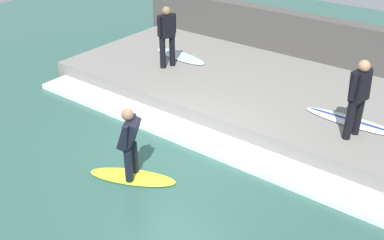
{
  "coord_description": "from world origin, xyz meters",
  "views": [
    {
      "loc": [
        -5.78,
        -4.83,
        5.17
      ],
      "look_at": [
        0.62,
        0.0,
        0.7
      ],
      "focal_mm": 42.0,
      "sensor_mm": 36.0,
      "label": 1
    }
  ],
  "objects": [
    {
      "name": "wave_foam_crest",
      "position": [
        0.97,
        0.0,
        0.06
      ],
      "size": [
        0.78,
        10.1,
        0.13
      ],
      "primitive_type": "cube",
      "color": "silver",
      "rests_on": "ground_plane"
    },
    {
      "name": "surfboard_waiting_near",
      "position": [
        3.76,
        2.8,
        0.48
      ],
      "size": [
        0.81,
        1.91,
        0.06
      ],
      "color": "silver",
      "rests_on": "concrete_ledge"
    },
    {
      "name": "surfer_waiting_far",
      "position": [
        2.4,
        -2.7,
        1.37
      ],
      "size": [
        0.55,
        0.36,
        1.64
      ],
      "color": "black",
      "rests_on": "concrete_ledge"
    },
    {
      "name": "surfer_waiting_near",
      "position": [
        3.0,
        2.63,
        1.38
      ],
      "size": [
        0.53,
        0.35,
        1.66
      ],
      "color": "black",
      "rests_on": "concrete_ledge"
    },
    {
      "name": "back_wall",
      "position": [
        6.01,
        0.0,
        0.82
      ],
      "size": [
        0.5,
        11.16,
        1.64
      ],
      "primitive_type": "cube",
      "color": "#474442",
      "rests_on": "ground_plane"
    },
    {
      "name": "surfboard_waiting_far",
      "position": [
        2.95,
        -2.52,
        0.48
      ],
      "size": [
        0.48,
        2.05,
        0.07
      ],
      "color": "silver",
      "rests_on": "concrete_ledge"
    },
    {
      "name": "concrete_ledge",
      "position": [
        3.56,
        0.0,
        0.22
      ],
      "size": [
        4.4,
        10.63,
        0.45
      ],
      "primitive_type": "cube",
      "color": "slate",
      "rests_on": "ground_plane"
    },
    {
      "name": "surfboard_riding",
      "position": [
        -0.9,
        0.28,
        0.03
      ],
      "size": [
        1.16,
        1.77,
        0.06
      ],
      "color": "#BFE02D",
      "rests_on": "ground_plane"
    },
    {
      "name": "ground_plane",
      "position": [
        0.0,
        0.0,
        0.0
      ],
      "size": [
        28.0,
        28.0,
        0.0
      ],
      "primitive_type": "plane",
      "color": "#2D564C"
    },
    {
      "name": "surfer_riding",
      "position": [
        -0.9,
        0.28,
        0.86
      ],
      "size": [
        0.5,
        0.51,
        1.44
      ],
      "color": "black",
      "rests_on": "surfboard_riding"
    }
  ]
}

